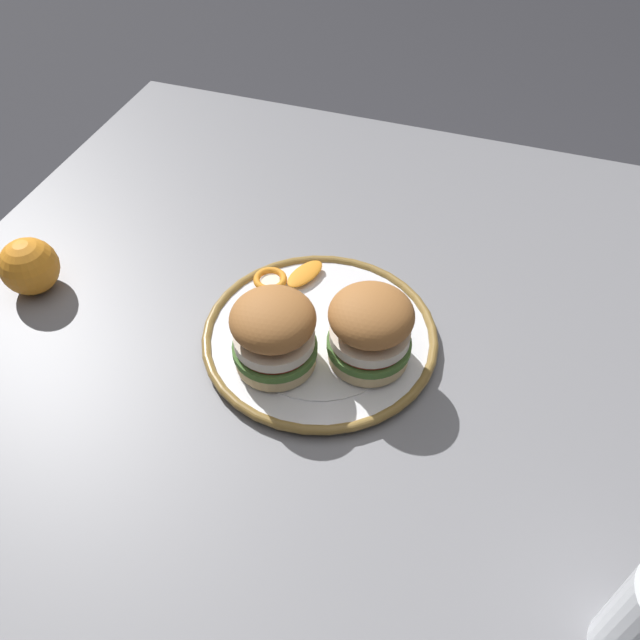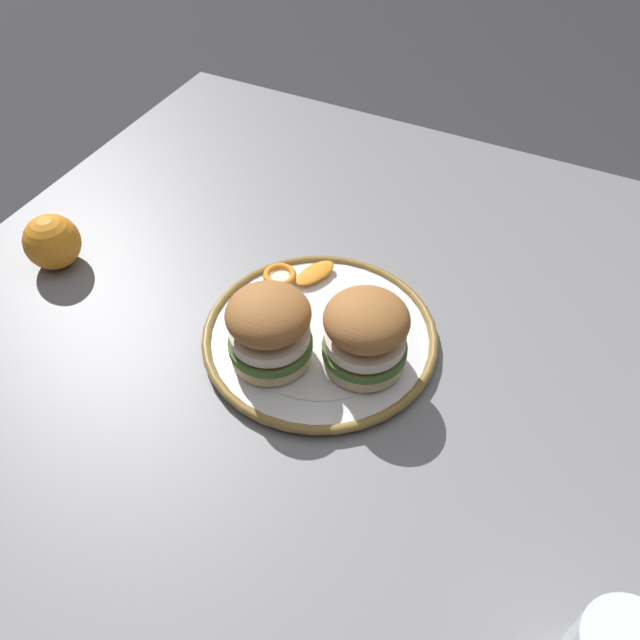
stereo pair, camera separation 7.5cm
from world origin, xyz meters
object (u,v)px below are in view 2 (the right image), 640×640
object	(u,v)px
sandwich_half_right	(269,328)
whole_orange	(52,242)
sandwich_half_left	(366,333)
dining_table	(381,384)
dinner_plate	(320,336)

from	to	relation	value
sandwich_half_right	whole_orange	distance (m)	0.37
sandwich_half_left	whole_orange	bearing A→B (deg)	1.58
dining_table	sandwich_half_right	size ratio (longest dim) A/B	9.32
sandwich_half_right	whole_orange	size ratio (longest dim) A/B	1.70
dinner_plate	sandwich_half_right	size ratio (longest dim) A/B	2.25
dining_table	sandwich_half_right	bearing A→B (deg)	41.13
sandwich_half_right	dining_table	bearing A→B (deg)	-138.87
dinner_plate	whole_orange	distance (m)	0.41
sandwich_half_left	dining_table	bearing A→B (deg)	-98.16
sandwich_half_left	sandwich_half_right	distance (m)	0.11
sandwich_half_left	whole_orange	size ratio (longest dim) A/B	1.67
dining_table	sandwich_half_left	bearing A→B (deg)	81.84
dining_table	sandwich_half_left	xyz separation A→B (m)	(0.01, 0.06, 0.16)
dining_table	dinner_plate	world-z (taller)	dinner_plate
whole_orange	dining_table	bearing A→B (deg)	-171.83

